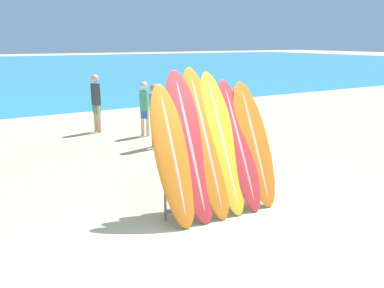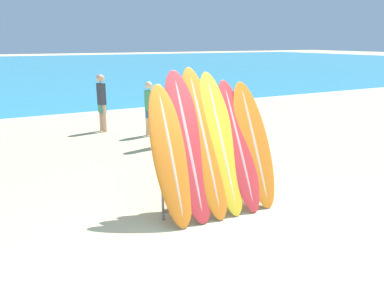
{
  "view_description": "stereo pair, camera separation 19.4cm",
  "coord_description": "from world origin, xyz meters",
  "views": [
    {
      "loc": [
        -2.64,
        -4.0,
        2.56
      ],
      "look_at": [
        0.36,
        1.39,
        0.86
      ],
      "focal_mm": 35.0,
      "sensor_mm": 36.0,
      "label": 1
    },
    {
      "loc": [
        -2.47,
        -4.09,
        2.56
      ],
      "look_at": [
        0.36,
        1.39,
        0.86
      ],
      "focal_mm": 35.0,
      "sensor_mm": 36.0,
      "label": 2
    }
  ],
  "objects": [
    {
      "name": "surfboard_slot_3",
      "position": [
        0.49,
        0.67,
        1.05
      ],
      "size": [
        0.54,
        1.08,
        2.1
      ],
      "color": "yellow",
      "rests_on": "ground_plane"
    },
    {
      "name": "person_mid_beach",
      "position": [
        1.15,
        5.5,
        0.82
      ],
      "size": [
        0.25,
        0.25,
        1.51
      ],
      "rotation": [
        0.0,
        0.0,
        5.47
      ],
      "color": "beige",
      "rests_on": "ground_plane"
    },
    {
      "name": "surfboard_rack",
      "position": [
        0.36,
        0.59,
        0.46
      ],
      "size": [
        1.83,
        0.04,
        0.84
      ],
      "color": "slate",
      "rests_on": "ground_plane"
    },
    {
      "name": "surfboard_slot_1",
      "position": [
        -0.07,
        0.68,
        1.08
      ],
      "size": [
        0.59,
        1.08,
        2.15
      ],
      "color": "red",
      "rests_on": "ground_plane"
    },
    {
      "name": "surfboard_slot_2",
      "position": [
        0.21,
        0.7,
        1.09
      ],
      "size": [
        0.54,
        1.14,
        2.18
      ],
      "color": "orange",
      "rests_on": "ground_plane"
    },
    {
      "name": "surfboard_slot_0",
      "position": [
        -0.39,
        0.63,
        0.98
      ],
      "size": [
        0.55,
        0.97,
        1.97
      ],
      "color": "orange",
      "rests_on": "ground_plane"
    },
    {
      "name": "ground_plane",
      "position": [
        0.0,
        0.0,
        0.0
      ],
      "size": [
        160.0,
        160.0,
        0.0
      ],
      "primitive_type": "plane",
      "color": "beige"
    },
    {
      "name": "ocean_water",
      "position": [
        0.0,
        38.86,
        0.0
      ],
      "size": [
        120.0,
        60.0,
        0.01
      ],
      "color": "teal",
      "rests_on": "ground_plane"
    },
    {
      "name": "person_near_water",
      "position": [
        0.93,
        4.28,
        0.86
      ],
      "size": [
        0.21,
        0.26,
        1.57
      ],
      "rotation": [
        0.0,
        0.0,
        1.84
      ],
      "color": "#A87A5B",
      "rests_on": "ground_plane"
    },
    {
      "name": "surfboard_slot_5",
      "position": [
        1.09,
        0.63,
        0.96
      ],
      "size": [
        0.58,
        0.98,
        1.93
      ],
      "color": "orange",
      "rests_on": "ground_plane"
    },
    {
      "name": "person_far_left",
      "position": [
        0.12,
        6.6,
        0.91
      ],
      "size": [
        0.22,
        0.28,
        1.66
      ],
      "rotation": [
        0.0,
        0.0,
        1.89
      ],
      "color": "tan",
      "rests_on": "ground_plane"
    },
    {
      "name": "surfboard_slot_4",
      "position": [
        0.8,
        0.65,
        0.98
      ],
      "size": [
        0.51,
        1.07,
        1.97
      ],
      "color": "red",
      "rests_on": "ground_plane"
    }
  ]
}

